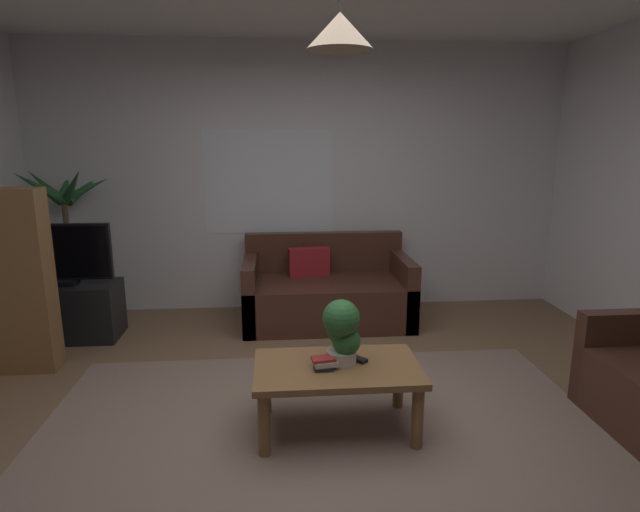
# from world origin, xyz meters

# --- Properties ---
(floor) EXTENTS (5.36, 5.05, 0.02)m
(floor) POSITION_xyz_m (0.00, 0.00, -0.01)
(floor) COLOR brown
(floor) RESTS_ON ground
(rug) EXTENTS (3.49, 2.78, 0.01)m
(rug) POSITION_xyz_m (0.00, -0.20, 0.00)
(rug) COLOR gray
(rug) RESTS_ON ground
(wall_back) EXTENTS (5.48, 0.06, 2.68)m
(wall_back) POSITION_xyz_m (0.00, 2.55, 1.34)
(wall_back) COLOR silver
(wall_back) RESTS_ON ground
(window_pane) EXTENTS (1.28, 0.01, 1.04)m
(window_pane) POSITION_xyz_m (-0.33, 2.52, 1.32)
(window_pane) COLOR white
(couch_under_window) EXTENTS (1.59, 0.86, 0.82)m
(couch_under_window) POSITION_xyz_m (0.21, 2.03, 0.27)
(couch_under_window) COLOR #47281E
(couch_under_window) RESTS_ON ground
(coffee_table) EXTENTS (0.99, 0.59, 0.42)m
(coffee_table) POSITION_xyz_m (0.09, 0.09, 0.35)
(coffee_table) COLOR olive
(coffee_table) RESTS_ON ground
(book_on_table_0) EXTENTS (0.11, 0.12, 0.02)m
(book_on_table_0) POSITION_xyz_m (0.00, 0.06, 0.43)
(book_on_table_0) COLOR black
(book_on_table_0) RESTS_ON coffee_table
(book_on_table_1) EXTENTS (0.15, 0.12, 0.03)m
(book_on_table_1) POSITION_xyz_m (0.01, 0.06, 0.46)
(book_on_table_1) COLOR beige
(book_on_table_1) RESTS_ON coffee_table
(book_on_table_2) EXTENTS (0.15, 0.11, 0.02)m
(book_on_table_2) POSITION_xyz_m (-0.00, 0.06, 0.48)
(book_on_table_2) COLOR #B22D2D
(book_on_table_2) RESTS_ON coffee_table
(remote_on_table_0) EXTENTS (0.14, 0.15, 0.02)m
(remote_on_table_0) POSITION_xyz_m (0.21, 0.17, 0.43)
(remote_on_table_0) COLOR black
(remote_on_table_0) RESTS_ON coffee_table
(potted_plant_on_table) EXTENTS (0.23, 0.25, 0.40)m
(potted_plant_on_table) POSITION_xyz_m (0.12, 0.13, 0.63)
(potted_plant_on_table) COLOR beige
(potted_plant_on_table) RESTS_ON coffee_table
(tv_stand) EXTENTS (0.90, 0.44, 0.50)m
(tv_stand) POSITION_xyz_m (-2.13, 1.77, 0.25)
(tv_stand) COLOR black
(tv_stand) RESTS_ON ground
(tv) EXTENTS (0.87, 0.16, 0.54)m
(tv) POSITION_xyz_m (-2.13, 1.75, 0.78)
(tv) COLOR black
(tv) RESTS_ON tv_stand
(potted_palm_corner) EXTENTS (0.85, 0.81, 1.53)m
(potted_palm_corner) POSITION_xyz_m (-2.25, 2.26, 0.74)
(potted_palm_corner) COLOR beige
(potted_palm_corner) RESTS_ON ground
(bookshelf_corner) EXTENTS (0.70, 0.31, 1.40)m
(bookshelf_corner) POSITION_xyz_m (-2.32, 1.14, 0.70)
(bookshelf_corner) COLOR olive
(bookshelf_corner) RESTS_ON ground
(pendant_lamp) EXTENTS (0.36, 0.36, 0.48)m
(pendant_lamp) POSITION_xyz_m (0.09, 0.09, 2.29)
(pendant_lamp) COLOR black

